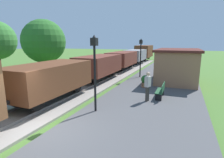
# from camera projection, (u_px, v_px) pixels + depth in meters

# --- Properties ---
(ground_plane) EXTENTS (160.00, 160.00, 0.00)m
(ground_plane) POSITION_uv_depth(u_px,v_px,m) (42.00, 137.00, 6.93)
(ground_plane) COLOR #47702D
(platform_slab) EXTENTS (6.00, 60.00, 0.25)m
(platform_slab) POSITION_uv_depth(u_px,v_px,m) (120.00, 153.00, 5.73)
(platform_slab) COLOR #4C4C4F
(platform_slab) RESTS_ON ground
(track_ballast) EXTENTS (3.80, 60.00, 0.12)m
(track_ballast) POSITION_uv_depth(u_px,v_px,m) (0.00, 125.00, 7.80)
(track_ballast) COLOR gray
(track_ballast) RESTS_ON ground
(rail_near) EXTENTS (0.07, 60.00, 0.14)m
(rail_near) POSITION_uv_depth(u_px,v_px,m) (11.00, 125.00, 7.51)
(rail_near) COLOR slate
(rail_near) RESTS_ON track_ballast
(freight_train) EXTENTS (2.50, 39.20, 2.72)m
(freight_train) POSITION_uv_depth(u_px,v_px,m) (112.00, 62.00, 19.52)
(freight_train) COLOR brown
(freight_train) RESTS_ON rail_near
(station_hut) EXTENTS (3.50, 5.80, 2.78)m
(station_hut) POSITION_uv_depth(u_px,v_px,m) (177.00, 65.00, 15.45)
(station_hut) COLOR #9E6B4C
(station_hut) RESTS_ON platform_slab
(bench_near_hut) EXTENTS (0.42, 1.50, 0.91)m
(bench_near_hut) POSITION_uv_depth(u_px,v_px,m) (161.00, 90.00, 10.84)
(bench_near_hut) COLOR #1E4C2D
(bench_near_hut) RESTS_ON platform_slab
(bench_down_platform) EXTENTS (0.42, 1.50, 0.91)m
(bench_down_platform) POSITION_uv_depth(u_px,v_px,m) (172.00, 69.00, 19.56)
(bench_down_platform) COLOR #1E4C2D
(bench_down_platform) RESTS_ON platform_slab
(person_waiting) EXTENTS (0.34, 0.43, 1.71)m
(person_waiting) POSITION_uv_depth(u_px,v_px,m) (148.00, 85.00, 10.17)
(person_waiting) COLOR #38332D
(person_waiting) RESTS_ON platform_slab
(potted_planter) EXTENTS (0.64, 0.64, 0.92)m
(potted_planter) POSITION_uv_depth(u_px,v_px,m) (145.00, 81.00, 13.48)
(potted_planter) COLOR brown
(potted_planter) RESTS_ON platform_slab
(lamp_post_near) EXTENTS (0.28, 0.28, 3.70)m
(lamp_post_near) POSITION_uv_depth(u_px,v_px,m) (95.00, 60.00, 8.35)
(lamp_post_near) COLOR black
(lamp_post_near) RESTS_ON platform_slab
(lamp_post_far) EXTENTS (0.28, 0.28, 3.70)m
(lamp_post_far) POSITION_uv_depth(u_px,v_px,m) (141.00, 51.00, 16.99)
(lamp_post_far) COLOR black
(lamp_post_far) RESTS_ON platform_slab
(tree_trackside_far) EXTENTS (4.79, 4.79, 6.09)m
(tree_trackside_far) POSITION_uv_depth(u_px,v_px,m) (44.00, 41.00, 19.77)
(tree_trackside_far) COLOR #4C3823
(tree_trackside_far) RESTS_ON ground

